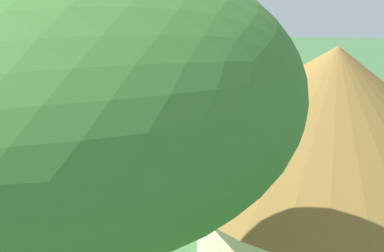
% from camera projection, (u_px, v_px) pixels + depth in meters
% --- Properties ---
extents(ground_plane, '(36.00, 36.00, 0.00)m').
position_uv_depth(ground_plane, '(226.00, 155.00, 13.30)').
color(ground_plane, '#3D663B').
extents(thatched_hut, '(6.03, 6.03, 4.28)m').
position_uv_depth(thatched_hut, '(325.00, 147.00, 8.22)').
color(thatched_hut, beige).
rests_on(thatched_hut, ground_plane).
extents(shade_umbrella, '(3.70, 3.70, 3.19)m').
position_uv_depth(shade_umbrella, '(120.00, 68.00, 11.80)').
color(shade_umbrella, '#512E2B').
rests_on(shade_umbrella, ground_plane).
extents(patio_dining_table, '(1.44, 1.01, 0.74)m').
position_uv_depth(patio_dining_table, '(125.00, 141.00, 12.62)').
color(patio_dining_table, silver).
rests_on(patio_dining_table, ground_plane).
extents(patio_chair_near_lawn, '(0.59, 0.59, 0.90)m').
position_uv_depth(patio_chair_near_lawn, '(163.00, 137.00, 13.20)').
color(patio_chair_near_lawn, silver).
rests_on(patio_chair_near_lawn, ground_plane).
extents(patio_chair_near_hut, '(0.59, 0.60, 0.90)m').
position_uv_depth(patio_chair_near_hut, '(84.00, 155.00, 12.11)').
color(patio_chair_near_hut, silver).
rests_on(patio_chair_near_hut, ground_plane).
extents(guest_beside_umbrella, '(0.21, 0.57, 1.58)m').
position_uv_depth(guest_beside_umbrella, '(104.00, 110.00, 14.08)').
color(guest_beside_umbrella, black).
rests_on(guest_beside_umbrella, ground_plane).
extents(guest_behind_table, '(0.53, 0.41, 1.67)m').
position_uv_depth(guest_behind_table, '(79.00, 116.00, 13.49)').
color(guest_behind_table, black).
rests_on(guest_behind_table, ground_plane).
extents(standing_watcher, '(0.43, 0.55, 1.74)m').
position_uv_depth(standing_watcher, '(260.00, 110.00, 13.83)').
color(standing_watcher, black).
rests_on(standing_watcher, ground_plane).
extents(striped_lounge_chair, '(0.58, 0.83, 0.63)m').
position_uv_depth(striped_lounge_chair, '(200.00, 151.00, 12.92)').
color(striped_lounge_chair, '#CE4245').
rests_on(striped_lounge_chair, ground_plane).
extents(zebra_nearest_camera, '(1.60, 1.91, 1.49)m').
position_uv_depth(zebra_nearest_camera, '(110.00, 166.00, 10.60)').
color(zebra_nearest_camera, silver).
rests_on(zebra_nearest_camera, ground_plane).
extents(zebra_by_umbrella, '(1.17, 2.11, 1.50)m').
position_uv_depth(zebra_by_umbrella, '(311.00, 107.00, 14.30)').
color(zebra_by_umbrella, silver).
rests_on(zebra_by_umbrella, ground_plane).
extents(zebra_toward_hut, '(2.01, 1.58, 1.55)m').
position_uv_depth(zebra_toward_hut, '(168.00, 96.00, 15.20)').
color(zebra_toward_hut, silver).
rests_on(zebra_toward_hut, ground_plane).
extents(acacia_tree_left_background, '(3.75, 3.75, 5.91)m').
position_uv_depth(acacia_tree_left_background, '(78.00, 91.00, 3.70)').
color(acacia_tree_left_background, brown).
rests_on(acacia_tree_left_background, ground_plane).
extents(brick_patio_kerb, '(2.58, 1.76, 0.08)m').
position_uv_depth(brick_patio_kerb, '(127.00, 110.00, 16.72)').
color(brick_patio_kerb, '#9E4A45').
rests_on(brick_patio_kerb, ground_plane).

